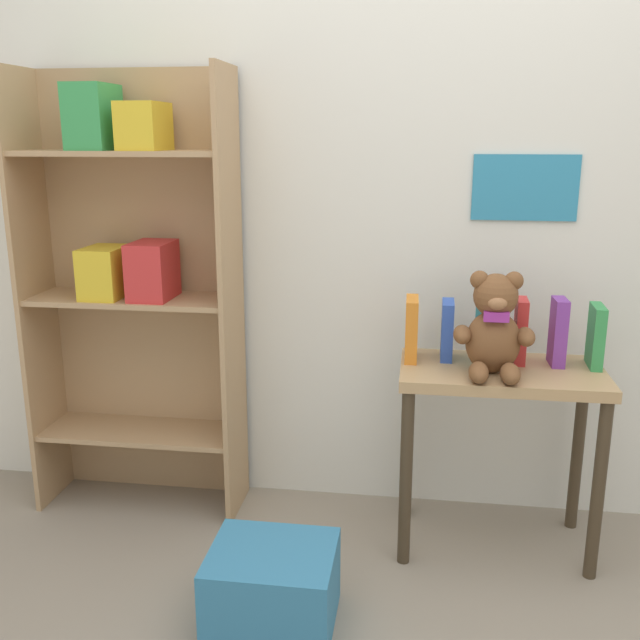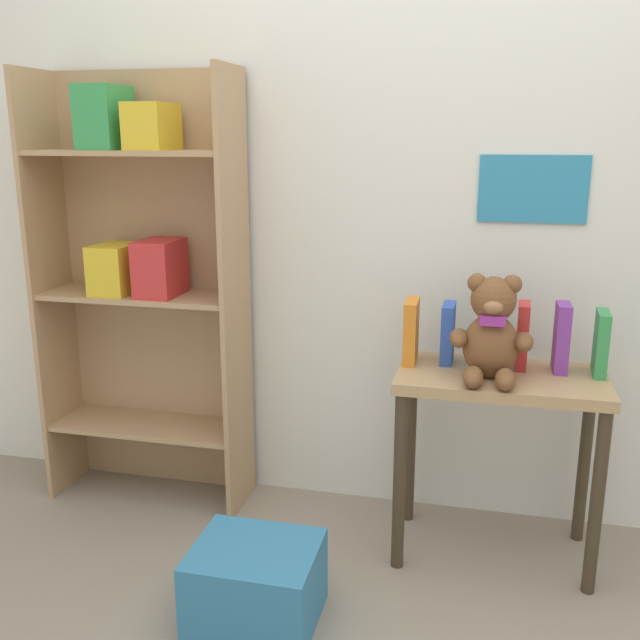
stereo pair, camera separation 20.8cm
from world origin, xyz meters
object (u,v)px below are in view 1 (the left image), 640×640
at_px(bookshelf_side, 134,268).
at_px(book_standing_purple, 558,332).
at_px(teddy_bear, 494,328).
at_px(book_standing_orange, 411,329).
at_px(book_standing_red, 520,331).
at_px(book_standing_teal, 484,326).
at_px(display_table, 500,402).
at_px(book_standing_green, 596,336).
at_px(book_standing_blue, 447,330).
at_px(storage_bin, 272,587).

height_order(bookshelf_side, book_standing_purple, bookshelf_side).
relative_size(teddy_bear, book_standing_orange, 1.56).
xyz_separation_m(teddy_bear, book_standing_red, (0.10, 0.13, -0.04)).
bearing_deg(book_standing_teal, teddy_bear, -83.13).
xyz_separation_m(book_standing_orange, book_standing_red, (0.35, 0.01, 0.00)).
relative_size(display_table, book_standing_purple, 2.95).
height_order(book_standing_orange, book_standing_teal, book_standing_teal).
relative_size(bookshelf_side, book_standing_purple, 7.21).
bearing_deg(book_standing_green, book_standing_purple, -178.26).
bearing_deg(book_standing_purple, display_table, -161.15).
distance_m(display_table, book_standing_red, 0.24).
height_order(display_table, book_standing_green, book_standing_green).
bearing_deg(book_standing_teal, book_standing_green, -1.98).
xyz_separation_m(display_table, book_standing_blue, (-0.18, 0.08, 0.21)).
distance_m(book_standing_orange, book_standing_blue, 0.12).
relative_size(book_standing_red, storage_bin, 0.60).
xyz_separation_m(book_standing_orange, book_standing_blue, (0.12, 0.02, -0.01)).
bearing_deg(book_standing_purple, storage_bin, -146.60).
relative_size(bookshelf_side, book_standing_blue, 8.11).
bearing_deg(teddy_bear, display_table, 56.01).
distance_m(bookshelf_side, book_standing_green, 1.58).
bearing_deg(storage_bin, book_standing_red, 39.27).
relative_size(book_standing_red, book_standing_green, 1.06).
bearing_deg(teddy_bear, book_standing_green, 19.95).
height_order(book_standing_orange, book_standing_red, book_standing_red).
height_order(display_table, teddy_bear, teddy_bear).
bearing_deg(book_standing_teal, storage_bin, -138.96).
height_order(teddy_bear, storage_bin, teddy_bear).
distance_m(book_standing_blue, book_standing_teal, 0.12).
height_order(display_table, book_standing_purple, book_standing_purple).
relative_size(book_standing_red, book_standing_purple, 0.97).
bearing_deg(storage_bin, book_standing_purple, 34.66).
xyz_separation_m(display_table, book_standing_green, (0.29, 0.06, 0.22)).
relative_size(book_standing_blue, book_standing_red, 0.92).
xyz_separation_m(book_standing_purple, storage_bin, (-0.83, -0.57, -0.62)).
bearing_deg(book_standing_red, bookshelf_side, 178.65).
bearing_deg(book_standing_blue, book_standing_teal, -10.68).
xyz_separation_m(book_standing_blue, book_standing_purple, (0.35, -0.02, 0.01)).
height_order(book_standing_teal, book_standing_purple, book_standing_teal).
xyz_separation_m(book_standing_teal, book_standing_green, (0.35, 0.00, -0.02)).
bearing_deg(book_standing_red, book_standing_orange, -175.68).
bearing_deg(book_standing_orange, display_table, -12.29).
bearing_deg(bookshelf_side, teddy_bear, -9.57).
height_order(book_standing_orange, storage_bin, book_standing_orange).
bearing_deg(bookshelf_side, book_standing_red, -3.34).
height_order(book_standing_blue, book_standing_green, book_standing_green).
xyz_separation_m(book_standing_teal, book_standing_purple, (0.23, 0.01, -0.01)).
relative_size(display_table, book_standing_orange, 3.12).
height_order(bookshelf_side, book_standing_orange, bookshelf_side).
distance_m(bookshelf_side, book_standing_blue, 1.12).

